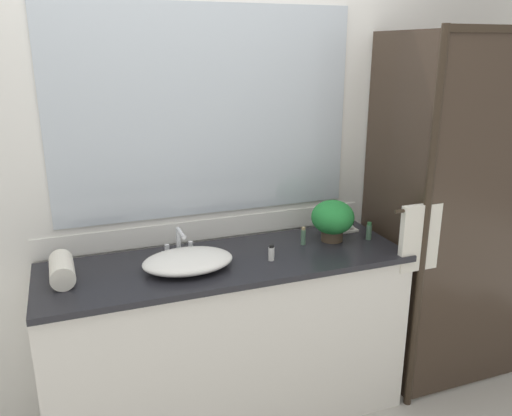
% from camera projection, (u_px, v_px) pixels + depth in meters
% --- Properties ---
extents(ground_plane, '(8.00, 8.00, 0.00)m').
position_uv_depth(ground_plane, '(230.00, 413.00, 2.80)').
color(ground_plane, '#B7B2A8').
extents(wall_back_with_mirror, '(4.40, 0.06, 2.60)m').
position_uv_depth(wall_back_with_mirror, '(206.00, 164.00, 2.72)').
color(wall_back_with_mirror, silver).
rests_on(wall_back_with_mirror, ground_plane).
extents(vanity_cabinet, '(1.80, 0.58, 0.90)m').
position_uv_depth(vanity_cabinet, '(228.00, 339.00, 2.67)').
color(vanity_cabinet, silver).
rests_on(vanity_cabinet, ground_plane).
extents(shower_enclosure, '(1.20, 0.59, 2.00)m').
position_uv_depth(shower_enclosure, '(465.00, 218.00, 2.75)').
color(shower_enclosure, '#2D2319').
rests_on(shower_enclosure, ground_plane).
extents(sink_basin, '(0.43, 0.31, 0.08)m').
position_uv_depth(sink_basin, '(188.00, 261.00, 2.42)').
color(sink_basin, white).
rests_on(sink_basin, vanity_cabinet).
extents(faucet, '(0.17, 0.16, 0.15)m').
position_uv_depth(faucet, '(179.00, 245.00, 2.58)').
color(faucet, silver).
rests_on(faucet, vanity_cabinet).
extents(potted_plant, '(0.23, 0.23, 0.22)m').
position_uv_depth(potted_plant, '(333.00, 218.00, 2.75)').
color(potted_plant, '#473828').
rests_on(potted_plant, vanity_cabinet).
extents(soap_dish, '(0.10, 0.07, 0.04)m').
position_uv_depth(soap_dish, '(348.00, 229.00, 2.92)').
color(soap_dish, silver).
rests_on(soap_dish, vanity_cabinet).
extents(amenity_bottle_shampoo, '(0.03, 0.03, 0.08)m').
position_uv_depth(amenity_bottle_shampoo, '(271.00, 253.00, 2.52)').
color(amenity_bottle_shampoo, white).
rests_on(amenity_bottle_shampoo, vanity_cabinet).
extents(amenity_bottle_conditioner, '(0.02, 0.02, 0.10)m').
position_uv_depth(amenity_bottle_conditioner, '(303.00, 236.00, 2.72)').
color(amenity_bottle_conditioner, '#4C7056').
rests_on(amenity_bottle_conditioner, vanity_cabinet).
extents(amenity_bottle_body_wash, '(0.03, 0.03, 0.10)m').
position_uv_depth(amenity_bottle_body_wash, '(368.00, 231.00, 2.79)').
color(amenity_bottle_body_wash, '#4C7056').
rests_on(amenity_bottle_body_wash, vanity_cabinet).
extents(rolled_towel_near_edge, '(0.11, 0.24, 0.11)m').
position_uv_depth(rolled_towel_near_edge, '(62.00, 269.00, 2.29)').
color(rolled_towel_near_edge, silver).
rests_on(rolled_towel_near_edge, vanity_cabinet).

